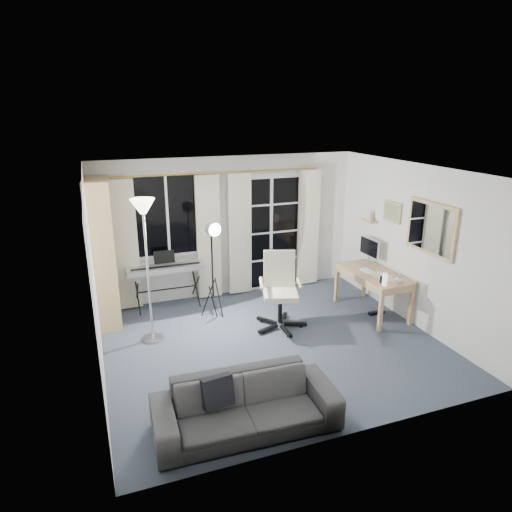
{
  "coord_description": "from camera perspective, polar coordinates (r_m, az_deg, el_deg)",
  "views": [
    {
      "loc": [
        -2.18,
        -5.27,
        3.15
      ],
      "look_at": [
        -0.12,
        0.35,
        1.2
      ],
      "focal_mm": 32.0,
      "sensor_mm": 36.0,
      "label": 1
    }
  ],
  "objects": [
    {
      "name": "keyboard_piano",
      "position": [
        7.46,
        -11.21,
        -1.63
      ],
      "size": [
        1.24,
        0.6,
        0.9
      ],
      "rotation": [
        0.0,
        0.0,
        -0.01
      ],
      "color": "black",
      "rests_on": "floor"
    },
    {
      "name": "bookshelf",
      "position": [
        7.19,
        -18.85,
        0.06
      ],
      "size": [
        0.4,
        1.04,
        2.21
      ],
      "rotation": [
        0.0,
        0.0,
        -0.05
      ],
      "color": "tan",
      "rests_on": "floor"
    },
    {
      "name": "sofa",
      "position": [
        4.81,
        -1.31,
        -17.26
      ],
      "size": [
        1.9,
        0.63,
        0.73
      ],
      "rotation": [
        0.0,
        0.0,
        -0.04
      ],
      "color": "#272829",
      "rests_on": "floor"
    },
    {
      "name": "desk",
      "position": [
        7.43,
        14.45,
        -2.64
      ],
      "size": [
        0.68,
        1.29,
        0.68
      ],
      "rotation": [
        0.0,
        0.0,
        0.04
      ],
      "color": "tan",
      "rests_on": "floor"
    },
    {
      "name": "curtains",
      "position": [
        7.71,
        -4.08,
        2.56
      ],
      "size": [
        3.6,
        0.07,
        2.13
      ],
      "color": "gold",
      "rests_on": "floor"
    },
    {
      "name": "desk_clutter",
      "position": [
        7.26,
        15.03,
        -3.72
      ],
      "size": [
        0.38,
        0.78,
        0.86
      ],
      "rotation": [
        0.0,
        0.0,
        0.04
      ],
      "color": "white",
      "rests_on": "desk"
    },
    {
      "name": "french_door",
      "position": [
        8.1,
        1.8,
        2.84
      ],
      "size": [
        1.32,
        0.09,
        2.11
      ],
      "color": "white",
      "rests_on": "floor"
    },
    {
      "name": "floor",
      "position": [
        6.52,
        2.06,
        -10.94
      ],
      "size": [
        4.5,
        4.0,
        0.02
      ],
      "primitive_type": "cube",
      "color": "#36404F",
      "rests_on": "ground"
    },
    {
      "name": "office_chair",
      "position": [
        6.8,
        2.98,
        -3.35
      ],
      "size": [
        0.79,
        0.79,
        1.14
      ],
      "rotation": [
        0.0,
        0.0,
        -0.31
      ],
      "color": "black",
      "rests_on": "floor"
    },
    {
      "name": "mug",
      "position": [
        7.07,
        17.47,
        -2.79
      ],
      "size": [
        0.11,
        0.09,
        0.11
      ],
      "primitive_type": "imported",
      "rotation": [
        0.0,
        0.0,
        0.04
      ],
      "color": "silver",
      "rests_on": "desk"
    },
    {
      "name": "torchiere_lamp",
      "position": [
        6.19,
        -13.78,
        3.35
      ],
      "size": [
        0.39,
        0.39,
        2.03
      ],
      "rotation": [
        0.0,
        0.0,
        0.26
      ],
      "color": "#B2B2B7",
      "rests_on": "floor"
    },
    {
      "name": "studio_light",
      "position": [
        6.82,
        -5.4,
        1.96
      ],
      "size": [
        0.34,
        0.34,
        1.58
      ],
      "rotation": [
        0.0,
        0.0,
        0.27
      ],
      "color": "black",
      "rests_on": "floor"
    },
    {
      "name": "window",
      "position": [
        7.51,
        -11.06,
        5.04
      ],
      "size": [
        1.2,
        0.08,
        1.4
      ],
      "color": "white",
      "rests_on": "floor"
    },
    {
      "name": "framed_print",
      "position": [
        7.46,
        16.67,
        5.32
      ],
      "size": [
        0.03,
        0.42,
        0.32
      ],
      "color": "tan",
      "rests_on": "floor"
    },
    {
      "name": "wall_mirror",
      "position": [
        6.79,
        21.05,
        3.23
      ],
      "size": [
        0.04,
        0.94,
        0.74
      ],
      "color": "tan",
      "rests_on": "floor"
    },
    {
      "name": "wall_shelf",
      "position": [
        7.86,
        14.0,
        4.72
      ],
      "size": [
        0.16,
        0.3,
        0.18
      ],
      "color": "tan",
      "rests_on": "floor"
    },
    {
      "name": "monitor",
      "position": [
        7.78,
        14.0,
        0.98
      ],
      "size": [
        0.17,
        0.49,
        0.42
      ],
      "rotation": [
        0.0,
        0.0,
        0.04
      ],
      "color": "silver",
      "rests_on": "desk"
    }
  ]
}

